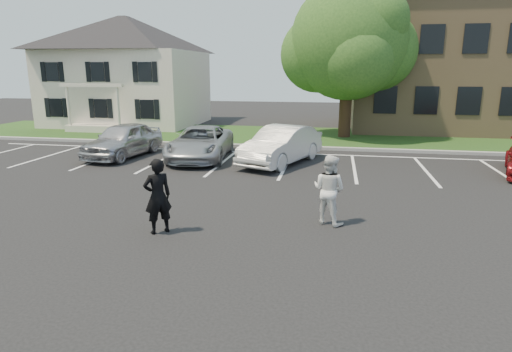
# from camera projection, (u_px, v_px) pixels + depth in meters

# --- Properties ---
(ground_plane) EXTENTS (90.00, 90.00, 0.00)m
(ground_plane) POSITION_uv_depth(u_px,v_px,m) (249.00, 235.00, 10.40)
(ground_plane) COLOR black
(ground_plane) RESTS_ON ground
(curb) EXTENTS (40.00, 0.30, 0.15)m
(curb) POSITION_uv_depth(u_px,v_px,m) (295.00, 147.00, 21.84)
(curb) COLOR gray
(curb) RESTS_ON ground
(grass_strip) EXTENTS (44.00, 8.00, 0.08)m
(grass_strip) POSITION_uv_depth(u_px,v_px,m) (302.00, 136.00, 25.66)
(grass_strip) COLOR #173C17
(grass_strip) RESTS_ON ground
(stall_lines) EXTENTS (34.00, 5.36, 0.01)m
(stall_lines) POSITION_uv_depth(u_px,v_px,m) (321.00, 162.00, 18.70)
(stall_lines) COLOR white
(stall_lines) RESTS_ON ground
(house) EXTENTS (10.30, 9.22, 7.60)m
(house) POSITION_uv_depth(u_px,v_px,m) (127.00, 71.00, 30.85)
(house) COLOR beige
(house) RESTS_ON ground
(tree) EXTENTS (7.80, 7.20, 8.80)m
(tree) POSITION_uv_depth(u_px,v_px,m) (350.00, 44.00, 24.17)
(tree) COLOR black
(tree) RESTS_ON ground
(man_black_suit) EXTENTS (0.81, 0.79, 1.87)m
(man_black_suit) POSITION_uv_depth(u_px,v_px,m) (158.00, 196.00, 10.38)
(man_black_suit) COLOR black
(man_black_suit) RESTS_ON ground
(man_white_shirt) EXTENTS (1.11, 1.03, 1.83)m
(man_white_shirt) POSITION_uv_depth(u_px,v_px,m) (329.00, 190.00, 11.04)
(man_white_shirt) COLOR white
(man_white_shirt) RESTS_ON ground
(car_silver_west) EXTENTS (2.40, 4.80, 1.57)m
(car_silver_west) POSITION_uv_depth(u_px,v_px,m) (123.00, 140.00, 19.72)
(car_silver_west) COLOR #B3B2B8
(car_silver_west) RESTS_ON ground
(car_silver_minivan) EXTENTS (2.89, 5.41, 1.45)m
(car_silver_minivan) POSITION_uv_depth(u_px,v_px,m) (200.00, 143.00, 19.26)
(car_silver_minivan) COLOR #A9ABB0
(car_silver_minivan) RESTS_ON ground
(car_white_sedan) EXTENTS (3.33, 5.10, 1.59)m
(car_white_sedan) POSITION_uv_depth(u_px,v_px,m) (281.00, 145.00, 18.26)
(car_white_sedan) COLOR silver
(car_white_sedan) RESTS_ON ground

